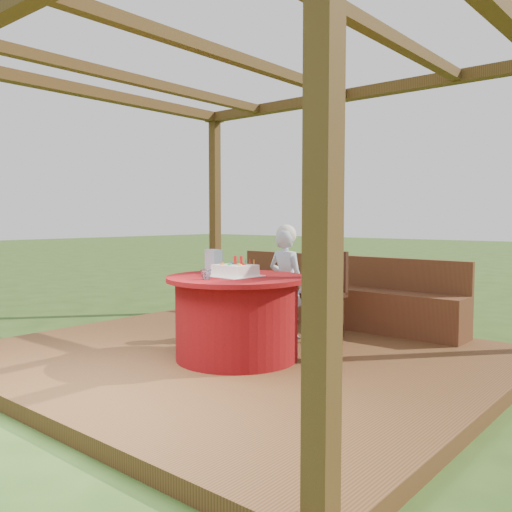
{
  "coord_description": "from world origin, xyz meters",
  "views": [
    {
      "loc": [
        3.3,
        -3.69,
        1.36
      ],
      "look_at": [
        0.0,
        0.25,
        1.0
      ],
      "focal_mm": 38.0,
      "sensor_mm": 36.0,
      "label": 1
    }
  ],
  "objects_px": {
    "chair": "(323,288)",
    "drinking_glass": "(206,274)",
    "elderly_woman": "(286,280)",
    "table": "(237,317)",
    "bench": "(337,302)",
    "gift_bag": "(214,261)",
    "birthday_cake": "(235,270)"
  },
  "relations": [
    {
      "from": "bench",
      "to": "gift_bag",
      "type": "distance_m",
      "value": 1.89
    },
    {
      "from": "elderly_woman",
      "to": "drinking_glass",
      "type": "bearing_deg",
      "value": -83.58
    },
    {
      "from": "bench",
      "to": "elderly_woman",
      "type": "distance_m",
      "value": 1.0
    },
    {
      "from": "bench",
      "to": "table",
      "type": "height_order",
      "value": "bench"
    },
    {
      "from": "elderly_woman",
      "to": "table",
      "type": "bearing_deg",
      "value": -79.72
    },
    {
      "from": "chair",
      "to": "table",
      "type": "bearing_deg",
      "value": -93.42
    },
    {
      "from": "chair",
      "to": "drinking_glass",
      "type": "distance_m",
      "value": 1.65
    },
    {
      "from": "bench",
      "to": "drinking_glass",
      "type": "height_order",
      "value": "drinking_glass"
    },
    {
      "from": "table",
      "to": "birthday_cake",
      "type": "relative_size",
      "value": 3.07
    },
    {
      "from": "birthday_cake",
      "to": "drinking_glass",
      "type": "xyz_separation_m",
      "value": [
        -0.01,
        -0.34,
        -0.01
      ]
    },
    {
      "from": "gift_bag",
      "to": "chair",
      "type": "bearing_deg",
      "value": 78.82
    },
    {
      "from": "bench",
      "to": "birthday_cake",
      "type": "bearing_deg",
      "value": -86.26
    },
    {
      "from": "table",
      "to": "drinking_glass",
      "type": "relative_size",
      "value": 13.27
    },
    {
      "from": "elderly_woman",
      "to": "birthday_cake",
      "type": "xyz_separation_m",
      "value": [
        0.16,
        -0.96,
        0.18
      ]
    },
    {
      "from": "elderly_woman",
      "to": "gift_bag",
      "type": "relative_size",
      "value": 5.42
    },
    {
      "from": "elderly_woman",
      "to": "gift_bag",
      "type": "height_order",
      "value": "elderly_woman"
    },
    {
      "from": "table",
      "to": "drinking_glass",
      "type": "bearing_deg",
      "value": -94.25
    },
    {
      "from": "bench",
      "to": "drinking_glass",
      "type": "xyz_separation_m",
      "value": [
        0.11,
        -2.25,
        0.51
      ]
    },
    {
      "from": "elderly_woman",
      "to": "birthday_cake",
      "type": "height_order",
      "value": "elderly_woman"
    },
    {
      "from": "chair",
      "to": "drinking_glass",
      "type": "relative_size",
      "value": 9.64
    },
    {
      "from": "chair",
      "to": "bench",
      "type": "bearing_deg",
      "value": 108.67
    },
    {
      "from": "bench",
      "to": "chair",
      "type": "distance_m",
      "value": 0.7
    },
    {
      "from": "table",
      "to": "bench",
      "type": "bearing_deg",
      "value": 94.1
    },
    {
      "from": "table",
      "to": "birthday_cake",
      "type": "xyz_separation_m",
      "value": [
        -0.01,
        -0.01,
        0.41
      ]
    },
    {
      "from": "gift_bag",
      "to": "drinking_glass",
      "type": "xyz_separation_m",
      "value": [
        0.37,
        -0.46,
        -0.07
      ]
    },
    {
      "from": "birthday_cake",
      "to": "drinking_glass",
      "type": "relative_size",
      "value": 4.32
    },
    {
      "from": "table",
      "to": "gift_bag",
      "type": "xyz_separation_m",
      "value": [
        -0.39,
        0.11,
        0.47
      ]
    },
    {
      "from": "bench",
      "to": "elderly_woman",
      "type": "xyz_separation_m",
      "value": [
        -0.04,
        -0.94,
        0.33
      ]
    },
    {
      "from": "chair",
      "to": "gift_bag",
      "type": "relative_size",
      "value": 4.13
    },
    {
      "from": "elderly_woman",
      "to": "chair",
      "type": "bearing_deg",
      "value": 51.51
    },
    {
      "from": "chair",
      "to": "gift_bag",
      "type": "height_order",
      "value": "gift_bag"
    },
    {
      "from": "bench",
      "to": "chair",
      "type": "height_order",
      "value": "chair"
    }
  ]
}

